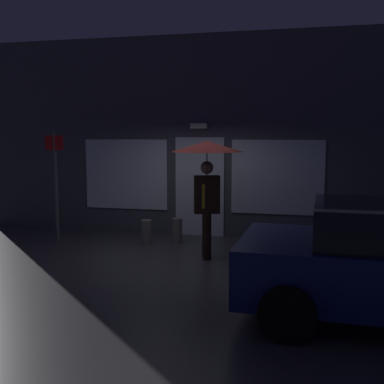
# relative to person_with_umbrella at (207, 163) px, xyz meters

# --- Properties ---
(ground_plane) EXTENTS (18.00, 18.00, 0.00)m
(ground_plane) POSITION_rel_person_with_umbrella_xyz_m (-0.55, -0.25, -1.75)
(ground_plane) COLOR #423F44
(building_facade) EXTENTS (10.64, 0.48, 4.44)m
(building_facade) POSITION_rel_person_with_umbrella_xyz_m (-0.55, 2.10, 0.44)
(building_facade) COLOR #4C4C56
(building_facade) RESTS_ON ground
(person_with_umbrella) EXTENTS (1.29, 1.29, 2.15)m
(person_with_umbrella) POSITION_rel_person_with_umbrella_xyz_m (0.00, 0.00, 0.00)
(person_with_umbrella) COLOR black
(person_with_umbrella) RESTS_ON ground
(street_sign_post) EXTENTS (0.40, 0.07, 2.34)m
(street_sign_post) POSITION_rel_person_with_umbrella_xyz_m (-3.33, 0.59, -0.42)
(street_sign_post) COLOR #595B60
(street_sign_post) RESTS_ON ground
(sidewalk_bollard) EXTENTS (0.22, 0.22, 0.51)m
(sidewalk_bollard) POSITION_rel_person_with_umbrella_xyz_m (-1.43, 0.80, -1.50)
(sidewalk_bollard) COLOR slate
(sidewalk_bollard) RESTS_ON ground
(sidewalk_bollard_2) EXTENTS (0.21, 0.21, 0.53)m
(sidewalk_bollard_2) POSITION_rel_person_with_umbrella_xyz_m (-0.84, 1.08, -1.49)
(sidewalk_bollard_2) COLOR slate
(sidewalk_bollard_2) RESTS_ON ground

